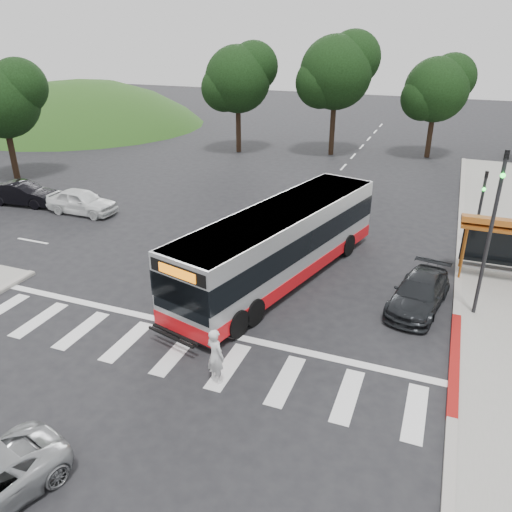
% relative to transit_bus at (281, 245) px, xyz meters
% --- Properties ---
extents(ground, '(140.00, 140.00, 0.00)m').
position_rel_transit_bus_xyz_m(ground, '(-1.53, -1.69, -1.62)').
color(ground, black).
rests_on(ground, ground).
extents(sidewalk_east, '(4.00, 40.00, 0.12)m').
position_rel_transit_bus_xyz_m(sidewalk_east, '(9.47, 6.31, -1.56)').
color(sidewalk_east, gray).
rests_on(sidewalk_east, ground).
extents(curb_east, '(0.30, 40.00, 0.15)m').
position_rel_transit_bus_xyz_m(curb_east, '(7.47, 6.31, -1.55)').
color(curb_east, '#9E9991').
rests_on(curb_east, ground).
extents(curb_east_red, '(0.32, 6.00, 0.15)m').
position_rel_transit_bus_xyz_m(curb_east_red, '(7.47, -3.69, -1.55)').
color(curb_east_red, maroon).
rests_on(curb_east_red, ground).
extents(hillside_nw, '(44.00, 44.00, 10.00)m').
position_rel_transit_bus_xyz_m(hillside_nw, '(-33.53, 28.31, -1.62)').
color(hillside_nw, '#223E14').
rests_on(hillside_nw, ground).
extents(crosswalk_ladder, '(18.00, 2.60, 0.01)m').
position_rel_transit_bus_xyz_m(crosswalk_ladder, '(-1.53, -6.69, -1.62)').
color(crosswalk_ladder, silver).
rests_on(crosswalk_ladder, ground).
extents(traffic_signal_ne_tall, '(0.18, 0.37, 6.50)m').
position_rel_transit_bus_xyz_m(traffic_signal_ne_tall, '(8.07, -0.19, 2.26)').
color(traffic_signal_ne_tall, black).
rests_on(traffic_signal_ne_tall, ground).
extents(traffic_signal_ne_short, '(0.18, 0.37, 4.00)m').
position_rel_transit_bus_xyz_m(traffic_signal_ne_short, '(8.07, 6.81, 0.86)').
color(traffic_signal_ne_short, black).
rests_on(traffic_signal_ne_short, ground).
extents(tree_north_a, '(6.60, 6.15, 10.17)m').
position_rel_transit_bus_xyz_m(tree_north_a, '(-3.45, 24.38, 5.30)').
color(tree_north_a, black).
rests_on(tree_north_a, ground).
extents(tree_north_b, '(5.72, 5.33, 8.43)m').
position_rel_transit_bus_xyz_m(tree_north_b, '(4.54, 26.37, 4.04)').
color(tree_north_b, black).
rests_on(tree_north_b, ground).
extents(tree_north_c, '(6.16, 5.74, 9.30)m').
position_rel_transit_bus_xyz_m(tree_north_c, '(-11.45, 22.38, 4.67)').
color(tree_north_c, black).
rests_on(tree_north_c, ground).
extents(tree_west_a, '(5.72, 5.33, 8.43)m').
position_rel_transit_bus_xyz_m(tree_west_a, '(-23.46, 8.37, 4.04)').
color(tree_west_a, black).
rests_on(tree_west_a, ground).
extents(transit_bus, '(5.82, 12.83, 3.24)m').
position_rel_transit_bus_xyz_m(transit_bus, '(0.00, 0.00, 0.00)').
color(transit_bus, '#AAACAF').
rests_on(transit_bus, ground).
extents(pedestrian, '(0.82, 0.70, 1.91)m').
position_rel_transit_bus_xyz_m(pedestrian, '(0.40, -7.47, -0.67)').
color(pedestrian, silver).
rests_on(pedestrian, ground).
extents(dark_sedan, '(2.52, 4.66, 1.28)m').
position_rel_transit_bus_xyz_m(dark_sedan, '(5.97, -0.38, -0.98)').
color(dark_sedan, black).
rests_on(dark_sedan, ground).
extents(west_car_white, '(4.38, 1.78, 1.49)m').
position_rel_transit_bus_xyz_m(west_car_white, '(-13.88, 3.81, -0.88)').
color(west_car_white, silver).
rests_on(west_car_white, ground).
extents(west_car_black, '(4.56, 2.01, 1.46)m').
position_rel_transit_bus_xyz_m(west_car_black, '(-18.38, 3.81, -0.89)').
color(west_car_black, black).
rests_on(west_car_black, ground).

